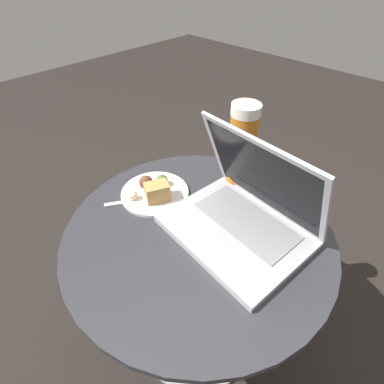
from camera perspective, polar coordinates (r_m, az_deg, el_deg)
The scene contains 6 objects.
ground_plane at distance 1.18m, azimuth 0.84°, elevation -24.53°, with size 6.00×6.00×0.00m, color black.
table at distance 0.86m, azimuth 1.07°, elevation -14.31°, with size 0.66×0.66×0.52m.
laptop at distance 0.72m, azimuth 9.97°, elevation -4.00°, with size 0.34×0.28×0.25m.
beer_glass at distance 0.81m, azimuth 9.40°, elevation 8.43°, with size 0.07×0.07×0.24m.
snack_plate at distance 0.83m, azimuth -7.23°, elevation 0.20°, with size 0.19×0.19×0.06m.
fork at distance 0.82m, azimuth -9.37°, elevation -1.44°, with size 0.11×0.16×0.00m.
Camera 1 is at (0.33, -0.37, 1.07)m, focal length 28.00 mm.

